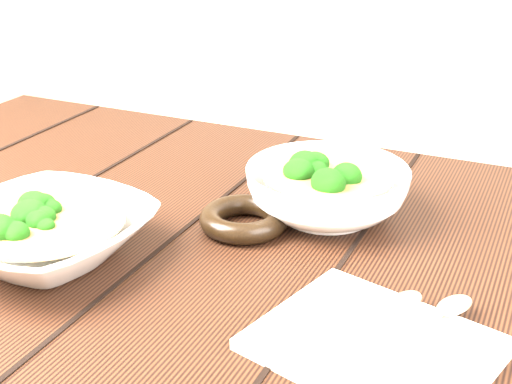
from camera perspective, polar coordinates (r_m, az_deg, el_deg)
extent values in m
cube|color=black|center=(0.85, -5.29, -5.08)|extent=(1.20, 0.80, 0.04)
cube|color=black|center=(1.56, -16.06, -7.48)|extent=(0.07, 0.07, 0.71)
imported|color=silver|center=(0.83, -16.43, -3.31)|extent=(0.24, 0.24, 0.05)
cylinder|color=#A17F48|center=(0.82, -16.57, -2.24)|extent=(0.18, 0.18, 0.00)
ellipsoid|color=#297219|center=(0.81, -15.18, -1.96)|extent=(0.03, 0.03, 0.03)
ellipsoid|color=#297219|center=(0.84, -14.62, -1.00)|extent=(0.03, 0.03, 0.03)
ellipsoid|color=#297219|center=(0.86, -17.05, -0.48)|extent=(0.03, 0.03, 0.03)
ellipsoid|color=#297219|center=(0.83, -18.30, -1.74)|extent=(0.03, 0.03, 0.03)
ellipsoid|color=#297219|center=(0.80, -18.97, -2.86)|extent=(0.03, 0.03, 0.03)
ellipsoid|color=#297219|center=(0.77, -16.09, -3.55)|extent=(0.03, 0.03, 0.03)
imported|color=silver|center=(0.89, 5.70, 0.01)|extent=(0.23, 0.23, 0.06)
cylinder|color=#A17F48|center=(0.88, 5.76, 1.30)|extent=(0.16, 0.16, 0.00)
ellipsoid|color=#297219|center=(0.88, 7.09, 1.61)|extent=(0.04, 0.03, 0.03)
ellipsoid|color=#297219|center=(0.91, 6.51, 2.40)|extent=(0.04, 0.03, 0.03)
ellipsoid|color=#297219|center=(0.91, 3.42, 2.45)|extent=(0.04, 0.03, 0.03)
ellipsoid|color=#297219|center=(0.87, 4.44, 1.39)|extent=(0.04, 0.03, 0.03)
ellipsoid|color=#297219|center=(0.85, 6.47, 0.72)|extent=(0.04, 0.03, 0.03)
torus|color=black|center=(0.86, -0.98, -2.16)|extent=(0.13, 0.13, 0.03)
cube|color=#BBB49B|center=(0.66, 9.47, -11.95)|extent=(0.24, 0.21, 0.01)
cylinder|color=#B1AD9C|center=(0.66, 8.12, -11.29)|extent=(0.05, 0.12, 0.01)
ellipsoid|color=#B1AD9C|center=(0.71, 11.79, -8.55)|extent=(0.04, 0.05, 0.01)
cylinder|color=#B1AD9C|center=(0.66, 11.88, -11.32)|extent=(0.05, 0.12, 0.01)
ellipsoid|color=#B1AD9C|center=(0.72, 15.57, -8.71)|extent=(0.04, 0.05, 0.01)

